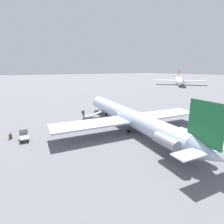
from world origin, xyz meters
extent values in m
plane|color=slate|center=(0.00, 0.00, 0.00)|extent=(600.00, 600.00, 0.00)
cylinder|color=silver|center=(0.00, 0.00, 1.98)|extent=(26.42, 6.10, 2.55)
cone|color=silver|center=(14.43, -1.98, 1.98)|extent=(3.12, 2.86, 2.50)
cone|color=silver|center=(-14.68, 2.01, 1.98)|extent=(3.63, 2.93, 2.50)
cube|color=#1E6B38|center=(-14.02, 1.92, 4.66)|extent=(3.57, 0.69, 4.09)
cube|color=silver|center=(-14.38, 1.97, 2.23)|extent=(2.49, 7.29, 0.13)
cube|color=silver|center=(-0.38, 6.92, 1.79)|extent=(5.55, 11.50, 0.26)
cube|color=silver|center=(-2.23, -6.56, 1.79)|extent=(5.55, 11.50, 0.26)
cylinder|color=gray|center=(-10.97, 3.31, 2.17)|extent=(3.19, 1.55, 1.15)
cylinder|color=gray|center=(-11.46, -0.24, 2.17)|extent=(3.19, 1.55, 1.15)
cylinder|color=black|center=(8.47, -1.16, 0.32)|extent=(0.65, 0.24, 0.63)
cylinder|color=gray|center=(8.47, -1.16, 0.73)|extent=(0.11, 0.11, 0.20)
cylinder|color=black|center=(-2.45, 1.50, 0.32)|extent=(0.65, 0.24, 0.63)
cylinder|color=gray|center=(-2.45, 1.50, 0.73)|extent=(0.11, 0.11, 0.20)
cylinder|color=black|center=(-2.76, -0.78, 0.32)|extent=(0.65, 0.24, 0.63)
cylinder|color=gray|center=(-2.76, -0.78, 0.73)|extent=(0.11, 0.11, 0.20)
cylinder|color=white|center=(45.85, -75.77, 2.79)|extent=(21.88, 25.91, 3.60)
cone|color=white|center=(35.07, -62.40, 2.79)|extent=(5.23, 5.30, 3.53)
cone|color=white|center=(56.86, -89.41, 2.79)|extent=(5.69, 5.86, 3.53)
cube|color=red|center=(56.27, -88.69, 6.57)|extent=(3.39, 4.11, 5.76)
cube|color=white|center=(56.59, -89.08, 3.15)|extent=(9.21, 8.01, 0.18)
cube|color=white|center=(40.44, -82.09, 2.52)|extent=(13.55, 12.50, 0.36)
cube|color=white|center=(53.17, -71.82, 2.52)|extent=(13.55, 12.50, 0.36)
cylinder|color=black|center=(39.65, -68.08, 0.45)|extent=(0.73, 0.83, 0.89)
cylinder|color=#4C4C51|center=(39.65, -68.08, 1.03)|extent=(0.16, 0.16, 0.28)
cylinder|color=black|center=(46.50, -79.15, 0.45)|extent=(0.73, 0.83, 0.89)
cylinder|color=#4C4C51|center=(46.50, -79.15, 1.03)|extent=(0.16, 0.16, 0.28)
cylinder|color=black|center=(49.02, -77.12, 0.45)|extent=(0.73, 0.83, 0.89)
cylinder|color=#4C4C51|center=(49.02, -77.12, 1.03)|extent=(0.16, 0.16, 0.28)
cube|color=#99999E|center=(8.40, 3.12, 0.25)|extent=(1.33, 1.93, 0.50)
cube|color=#99999E|center=(8.12, 1.14, 0.82)|extent=(1.19, 2.34, 0.76)
cube|color=#99999E|center=(8.57, 1.07, 1.32)|extent=(0.36, 2.20, 0.71)
cube|color=#23232D|center=(8.87, 3.80, 0.42)|extent=(0.24, 0.30, 0.85)
cylinder|color=#33384C|center=(8.87, 3.80, 1.18)|extent=(0.36, 0.36, 0.65)
sphere|color=beige|center=(8.87, 3.80, 1.62)|extent=(0.24, 0.24, 0.24)
cube|color=#592323|center=(8.90, 4.06, 1.21)|extent=(0.30, 0.22, 0.44)
cube|color=gray|center=(3.10, 15.10, 0.44)|extent=(2.27, 1.24, 0.16)
cube|color=gray|center=(4.15, 15.03, 0.87)|extent=(0.15, 1.10, 0.70)
cylinder|color=black|center=(3.90, 15.49, 0.18)|extent=(0.37, 0.14, 0.36)
cylinder|color=black|center=(3.84, 14.61, 0.18)|extent=(0.37, 0.14, 0.36)
cylinder|color=black|center=(2.36, 15.59, 0.18)|extent=(0.37, 0.14, 0.36)
cylinder|color=black|center=(2.31, 14.71, 0.18)|extent=(0.37, 0.14, 0.36)
cube|color=brown|center=(4.79, 16.64, 0.32)|extent=(0.33, 0.41, 0.64)
cube|color=black|center=(4.79, 16.64, 0.76)|extent=(0.13, 0.08, 0.24)
camera|label=1|loc=(-22.02, 17.16, 9.43)|focal=28.00mm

